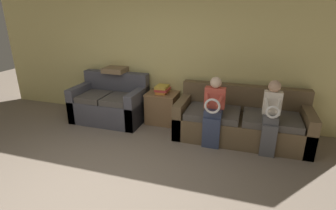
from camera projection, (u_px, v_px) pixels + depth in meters
The scene contains 9 objects.
ground_plane at pixel (85, 203), 3.10m from camera, with size 14.00×14.00×0.00m, color gray.
wall_back at pixel (162, 57), 5.21m from camera, with size 7.61×0.06×2.55m.
couch_main at pixel (241, 121), 4.60m from camera, with size 2.24×0.95×0.88m.
couch_side at pixel (111, 104), 5.36m from camera, with size 1.41×0.88×0.94m.
child_left_seated at pixel (214, 109), 4.26m from camera, with size 0.34×0.38×1.15m.
child_right_seated at pixel (271, 114), 4.01m from camera, with size 0.27×0.38×1.16m.
side_shelf at pixel (162, 107), 5.23m from camera, with size 0.60×0.51×0.62m.
book_stack at pixel (162, 89), 5.11m from camera, with size 0.25×0.32×0.15m.
throw_pillow at pixel (116, 70), 5.40m from camera, with size 0.44×0.44×0.10m.
Camera 1 is at (1.70, -2.10, 2.16)m, focal length 28.00 mm.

